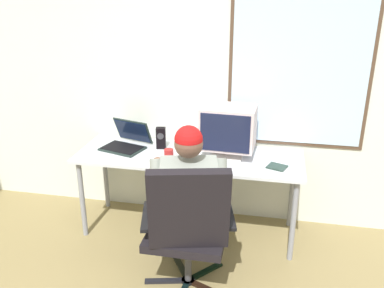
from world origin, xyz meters
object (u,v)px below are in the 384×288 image
wine_glass (193,150)px  person_seated (188,196)px  cd_case (277,167)px  desk (189,162)px  office_chair (188,224)px  desk_speaker (161,138)px  coffee_mug (169,155)px  crt_monitor (228,128)px  laptop (127,140)px

wine_glass → person_seated: bearing=-83.1°
person_seated → cd_case: 0.75m
desk → office_chair: (0.16, -0.79, -0.09)m
desk_speaker → cd_case: (0.98, -0.21, -0.09)m
coffee_mug → person_seated: bearing=-58.3°
crt_monitor → coffee_mug: bearing=-158.5°
office_chair → coffee_mug: size_ratio=11.08×
wine_glass → cd_case: wine_glass is taller
laptop → cd_case: 1.29m
person_seated → desk_speaker: person_seated is taller
wine_glass → desk_speaker: bearing=142.6°
person_seated → office_chair: bearing=-78.1°
crt_monitor → coffee_mug: 0.52m
desk_speaker → office_chair: bearing=-64.5°
desk → person_seated: 0.54m
wine_glass → coffee_mug: bearing=177.1°
wine_glass → coffee_mug: size_ratio=1.75×
person_seated → crt_monitor: (0.21, 0.57, 0.34)m
desk_speaker → cd_case: 1.01m
desk → desk_speaker: (-0.27, 0.10, 0.16)m
cd_case → desk_speaker: bearing=168.0°
desk → crt_monitor: (0.31, 0.04, 0.31)m
desk → person_seated: person_seated is taller
laptop → coffee_mug: (0.43, -0.21, -0.01)m
office_chair → crt_monitor: size_ratio=2.33×
laptop → office_chair: bearing=-50.2°
desk → wine_glass: wine_glass is taller
laptop → cd_case: bearing=-8.0°
crt_monitor → wine_glass: crt_monitor is taller
cd_case → laptop: bearing=172.0°
laptop → desk: bearing=-7.6°
laptop → person_seated: bearing=-42.0°
crt_monitor → desk: bearing=-172.4°
desk_speaker → cd_case: desk_speaker is taller
office_chair → cd_case: 0.90m
desk → wine_glass: (0.06, -0.14, 0.18)m
desk → person_seated: bearing=-78.7°
desk → office_chair: bearing=-78.5°
desk_speaker → coffee_mug: bearing=-61.3°
wine_glass → desk_speaker: size_ratio=0.89×
desk → cd_case: cd_case is taller
cd_case → wine_glass: bearing=-176.5°
coffee_mug → desk_speaker: bearing=118.7°
desk → desk_speaker: desk_speaker is taller
person_seated → cd_case: size_ratio=6.80×
wine_glass → coffee_mug: (-0.20, 0.01, -0.06)m
person_seated → laptop: size_ratio=2.82×
office_chair → crt_monitor: bearing=79.7°
wine_glass → cd_case: (0.66, 0.04, -0.11)m
office_chair → desk: bearing=101.5°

